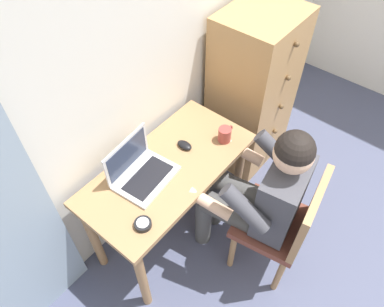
{
  "coord_description": "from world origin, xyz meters",
  "views": [
    {
      "loc": [
        -1.26,
        0.92,
        2.39
      ],
      "look_at": [
        -0.22,
        1.76,
        0.84
      ],
      "focal_mm": 34.07,
      "sensor_mm": 36.0,
      "label": 1
    }
  ],
  "objects_px": {
    "coffee_mug": "(225,134)",
    "person_seated": "(260,192)",
    "desk_clock": "(143,224)",
    "chair": "(284,223)",
    "desk": "(169,180)",
    "computer_mouse": "(185,145)",
    "laptop": "(140,170)",
    "dresser": "(252,93)"
  },
  "relations": [
    {
      "from": "coffee_mug",
      "to": "person_seated",
      "type": "bearing_deg",
      "value": -112.7
    },
    {
      "from": "desk_clock",
      "to": "coffee_mug",
      "type": "bearing_deg",
      "value": 2.29
    },
    {
      "from": "chair",
      "to": "coffee_mug",
      "type": "bearing_deg",
      "value": 76.93
    },
    {
      "from": "chair",
      "to": "desk",
      "type": "bearing_deg",
      "value": 110.64
    },
    {
      "from": "chair",
      "to": "computer_mouse",
      "type": "height_order",
      "value": "chair"
    },
    {
      "from": "laptop",
      "to": "computer_mouse",
      "type": "height_order",
      "value": "laptop"
    },
    {
      "from": "coffee_mug",
      "to": "computer_mouse",
      "type": "bearing_deg",
      "value": 142.85
    },
    {
      "from": "chair",
      "to": "computer_mouse",
      "type": "distance_m",
      "value": 0.75
    },
    {
      "from": "chair",
      "to": "desk_clock",
      "type": "xyz_separation_m",
      "value": [
        -0.62,
        0.52,
        0.26
      ]
    },
    {
      "from": "dresser",
      "to": "laptop",
      "type": "distance_m",
      "value": 1.15
    },
    {
      "from": "computer_mouse",
      "to": "coffee_mug",
      "type": "height_order",
      "value": "coffee_mug"
    },
    {
      "from": "laptop",
      "to": "desk_clock",
      "type": "xyz_separation_m",
      "value": [
        -0.22,
        -0.24,
        -0.04
      ]
    },
    {
      "from": "laptop",
      "to": "desk_clock",
      "type": "relative_size",
      "value": 4.04
    },
    {
      "from": "person_seated",
      "to": "laptop",
      "type": "relative_size",
      "value": 3.31
    },
    {
      "from": "desk",
      "to": "chair",
      "type": "height_order",
      "value": "chair"
    },
    {
      "from": "computer_mouse",
      "to": "desk_clock",
      "type": "height_order",
      "value": "computer_mouse"
    },
    {
      "from": "computer_mouse",
      "to": "desk_clock",
      "type": "relative_size",
      "value": 1.11
    },
    {
      "from": "laptop",
      "to": "computer_mouse",
      "type": "distance_m",
      "value": 0.33
    },
    {
      "from": "chair",
      "to": "person_seated",
      "type": "bearing_deg",
      "value": 98.17
    },
    {
      "from": "coffee_mug",
      "to": "desk",
      "type": "bearing_deg",
      "value": 161.25
    },
    {
      "from": "person_seated",
      "to": "dresser",
      "type": "bearing_deg",
      "value": 35.36
    },
    {
      "from": "chair",
      "to": "computer_mouse",
      "type": "relative_size",
      "value": 8.84
    },
    {
      "from": "person_seated",
      "to": "chair",
      "type": "bearing_deg",
      "value": -81.83
    },
    {
      "from": "person_seated",
      "to": "coffee_mug",
      "type": "bearing_deg",
      "value": 67.3
    },
    {
      "from": "chair",
      "to": "computer_mouse",
      "type": "bearing_deg",
      "value": 96.1
    },
    {
      "from": "desk",
      "to": "person_seated",
      "type": "xyz_separation_m",
      "value": [
        0.23,
        -0.5,
        0.07
      ]
    },
    {
      "from": "desk",
      "to": "dresser",
      "type": "xyz_separation_m",
      "value": [
        0.99,
        0.04,
        0.02
      ]
    },
    {
      "from": "desk_clock",
      "to": "coffee_mug",
      "type": "distance_m",
      "value": 0.75
    },
    {
      "from": "dresser",
      "to": "laptop",
      "type": "xyz_separation_m",
      "value": [
        -1.13,
        0.03,
        0.16
      ]
    },
    {
      "from": "dresser",
      "to": "coffee_mug",
      "type": "relative_size",
      "value": 10.58
    },
    {
      "from": "dresser",
      "to": "computer_mouse",
      "type": "bearing_deg",
      "value": -178.51
    },
    {
      "from": "desk",
      "to": "laptop",
      "type": "bearing_deg",
      "value": 152.46
    },
    {
      "from": "desk_clock",
      "to": "dresser",
      "type": "bearing_deg",
      "value": 8.54
    },
    {
      "from": "laptop",
      "to": "person_seated",
      "type": "bearing_deg",
      "value": -56.76
    },
    {
      "from": "laptop",
      "to": "computer_mouse",
      "type": "relative_size",
      "value": 3.63
    },
    {
      "from": "desk",
      "to": "chair",
      "type": "bearing_deg",
      "value": -69.36
    },
    {
      "from": "computer_mouse",
      "to": "desk_clock",
      "type": "xyz_separation_m",
      "value": [
        -0.55,
        -0.18,
        -0.0
      ]
    },
    {
      "from": "dresser",
      "to": "chair",
      "type": "relative_size",
      "value": 1.44
    },
    {
      "from": "dresser",
      "to": "laptop",
      "type": "bearing_deg",
      "value": 178.41
    },
    {
      "from": "person_seated",
      "to": "computer_mouse",
      "type": "height_order",
      "value": "person_seated"
    },
    {
      "from": "person_seated",
      "to": "desk",
      "type": "bearing_deg",
      "value": 114.8
    },
    {
      "from": "desk",
      "to": "person_seated",
      "type": "height_order",
      "value": "person_seated"
    }
  ]
}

